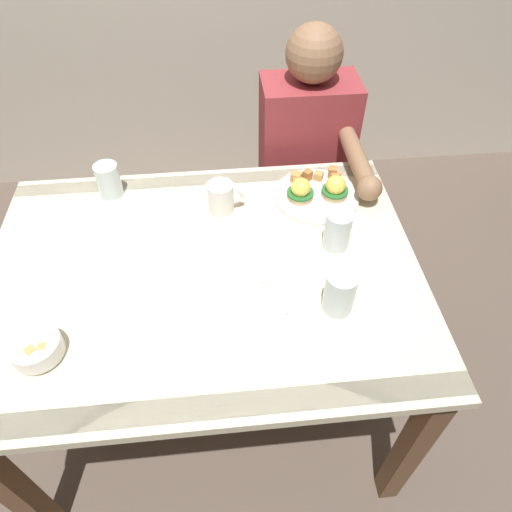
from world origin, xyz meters
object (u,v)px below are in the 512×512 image
dining_table (206,294)px  water_glass_extra (109,182)px  diner_person (307,160)px  eggs_benedict_plate (317,192)px  fruit_bowl (37,348)px  water_glass_near (337,232)px  water_glass_far (339,294)px  coffee_mug (221,197)px  fork (272,290)px

dining_table → water_glass_extra: size_ratio=10.90×
dining_table → diner_person: 0.72m
eggs_benedict_plate → fruit_bowl: (-0.76, -0.50, 0.01)m
water_glass_near → water_glass_extra: bearing=155.9°
dining_table → fruit_bowl: size_ratio=10.00×
water_glass_extra → diner_person: bearing=19.6°
fruit_bowl → water_glass_far: size_ratio=0.99×
dining_table → diner_person: diner_person is taller
fruit_bowl → water_glass_near: size_ratio=1.02×
eggs_benedict_plate → diner_person: size_ratio=0.24×
water_glass_extra → fruit_bowl: bearing=-100.1°
coffee_mug → diner_person: (0.34, 0.35, -0.14)m
fork → water_glass_extra: bearing=136.1°
fork → water_glass_far: water_glass_far is taller
eggs_benedict_plate → water_glass_near: water_glass_near is taller
diner_person → fruit_bowl: bearing=-133.6°
coffee_mug → water_glass_far: (0.27, -0.41, 0.00)m
water_glass_near → coffee_mug: bearing=149.1°
diner_person → eggs_benedict_plate: bearing=-96.2°
water_glass_near → fork: bearing=-143.7°
fruit_bowl → water_glass_near: water_glass_near is taller
dining_table → fork: (0.18, -0.09, 0.11)m
fruit_bowl → water_glass_near: (0.77, 0.29, 0.02)m
dining_table → water_glass_far: water_glass_far is taller
fork → water_glass_far: bearing=-24.0°
dining_table → water_glass_near: water_glass_near is taller
dining_table → eggs_benedict_plate: 0.48m
water_glass_far → water_glass_extra: size_ratio=1.10×
eggs_benedict_plate → fruit_bowl: 0.91m
coffee_mug → water_glass_extra: 0.37m
fruit_bowl → diner_person: diner_person is taller
dining_table → fruit_bowl: 0.47m
coffee_mug → water_glass_near: water_glass_near is taller
dining_table → fruit_bowl: bearing=-149.4°
eggs_benedict_plate → fork: eggs_benedict_plate is taller
water_glass_extra → eggs_benedict_plate: bearing=-7.4°
fork → water_glass_extra: size_ratio=1.38×
eggs_benedict_plate → water_glass_far: 0.43m
dining_table → water_glass_near: size_ratio=10.16×
fork → coffee_mug: bearing=108.8°
eggs_benedict_plate → coffee_mug: bearing=-175.4°
fork → fruit_bowl: bearing=-166.2°
water_glass_far → dining_table: bearing=154.5°
dining_table → water_glass_near: 0.42m
fruit_bowl → water_glass_extra: (0.10, 0.59, 0.02)m
fruit_bowl → fork: (0.57, 0.14, -0.03)m
coffee_mug → fork: coffee_mug is taller
eggs_benedict_plate → diner_person: diner_person is taller
dining_table → eggs_benedict_plate: size_ratio=4.44×
dining_table → coffee_mug: 0.30m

